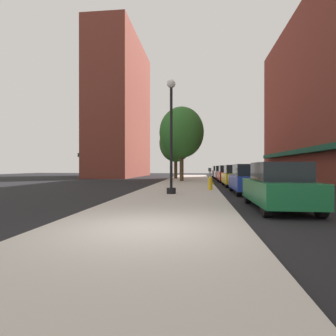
{
  "coord_description": "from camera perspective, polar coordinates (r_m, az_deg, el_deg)",
  "views": [
    {
      "loc": [
        1.24,
        -6.24,
        1.49
      ],
      "look_at": [
        -1.7,
        20.13,
        1.41
      ],
      "focal_mm": 30.01,
      "sensor_mm": 36.0,
      "label": 1
    }
  ],
  "objects": [
    {
      "name": "car_red",
      "position": [
        28.24,
        11.98,
        -1.21
      ],
      "size": [
        1.8,
        4.3,
        1.66
      ],
      "rotation": [
        0.0,
        0.0,
        -0.01
      ],
      "color": "black",
      "rests_on": "ground"
    },
    {
      "name": "parking_meter_far",
      "position": [
        23.47,
        8.35,
        -1.15
      ],
      "size": [
        0.14,
        0.09,
        1.31
      ],
      "color": "slate",
      "rests_on": "sidewalk_slab"
    },
    {
      "name": "car_white",
      "position": [
        34.85,
        10.91,
        -0.95
      ],
      "size": [
        1.8,
        4.3,
        1.66
      ],
      "rotation": [
        0.0,
        0.0,
        -0.02
      ],
      "color": "black",
      "rests_on": "ground"
    },
    {
      "name": "car_yellow",
      "position": [
        22.25,
        13.5,
        -1.59
      ],
      "size": [
        1.8,
        4.3,
        1.66
      ],
      "rotation": [
        0.0,
        0.0,
        -0.01
      ],
      "color": "black",
      "rests_on": "ground"
    },
    {
      "name": "ground_plane",
      "position": [
        24.44,
        12.87,
        -3.33
      ],
      "size": [
        90.0,
        90.0,
        0.0
      ],
      "primitive_type": "plane",
      "color": "black"
    },
    {
      "name": "parking_meter_near",
      "position": [
        20.95,
        8.59,
        -1.31
      ],
      "size": [
        0.14,
        0.09,
        1.31
      ],
      "color": "slate",
      "rests_on": "sidewalk_slab"
    },
    {
      "name": "tree_mid",
      "position": [
        28.45,
        2.77,
        7.21
      ],
      "size": [
        4.46,
        4.46,
        7.44
      ],
      "color": "#4C3823",
      "rests_on": "sidewalk_slab"
    },
    {
      "name": "car_black",
      "position": [
        40.87,
        10.24,
        -0.78
      ],
      "size": [
        1.8,
        4.3,
        1.66
      ],
      "rotation": [
        0.0,
        0.0,
        -0.01
      ],
      "color": "black",
      "rests_on": "ground"
    },
    {
      "name": "car_green",
      "position": [
        10.59,
        21.52,
        -3.54
      ],
      "size": [
        1.8,
        4.3,
        1.66
      ],
      "rotation": [
        0.0,
        0.0,
        -0.01
      ],
      "color": "black",
      "rests_on": "ground"
    },
    {
      "name": "tree_near",
      "position": [
        34.14,
        1.58,
        5.06
      ],
      "size": [
        3.97,
        3.97,
        6.58
      ],
      "color": "#4C3823",
      "rests_on": "sidewalk_slab"
    },
    {
      "name": "lamppost",
      "position": [
        14.59,
        0.66,
        6.91
      ],
      "size": [
        0.48,
        0.48,
        5.9
      ],
      "color": "black",
      "rests_on": "sidewalk_slab"
    },
    {
      "name": "building_far_background",
      "position": [
        45.85,
        -9.46,
        11.62
      ],
      "size": [
        6.8,
        18.0,
        21.22
      ],
      "color": "brown",
      "rests_on": "ground"
    },
    {
      "name": "car_blue",
      "position": [
        16.38,
        16.08,
        -2.22
      ],
      "size": [
        1.8,
        4.3,
        1.66
      ],
      "rotation": [
        0.0,
        0.0,
        -0.0
      ],
      "color": "black",
      "rests_on": "ground"
    },
    {
      "name": "fire_hydrant",
      "position": [
        17.1,
        8.59,
        -3.09
      ],
      "size": [
        0.33,
        0.26,
        0.79
      ],
      "color": "gold",
      "rests_on": "sidewalk_slab"
    },
    {
      "name": "sidewalk_slab",
      "position": [
        25.31,
        3.56,
        -3.07
      ],
      "size": [
        4.8,
        50.0,
        0.12
      ],
      "primitive_type": "cube",
      "color": "#B7B2A8",
      "rests_on": "ground"
    }
  ]
}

